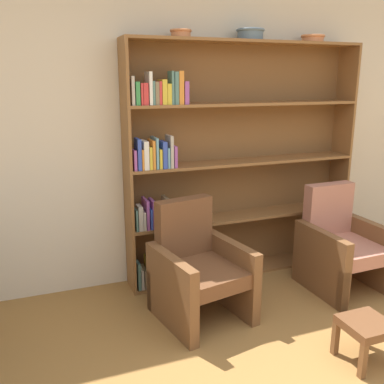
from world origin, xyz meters
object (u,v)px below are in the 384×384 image
bowl_slate (181,33)px  footstool (366,330)px  bowl_stoneware (250,34)px  armchair_cushioned (342,246)px  armchair_leather (198,269)px  bowl_cream (313,38)px  bookshelf (226,164)px

bowl_slate → footstool: bowl_slate is taller
bowl_stoneware → armchair_cushioned: 2.06m
armchair_leather → armchair_cushioned: bearing=169.2°
bowl_stoneware → footstool: bowl_stoneware is taller
bowl_stoneware → bowl_cream: bearing=0.0°
bookshelf → bowl_slate: bowl_slate is taller
bowl_stoneware → armchair_leather: bowl_stoneware is taller
bowl_slate → footstool: 2.64m
bowl_slate → armchair_cushioned: size_ratio=0.20×
armchair_cushioned → bookshelf: bearing=-38.3°
bowl_stoneware → bowl_cream: bowl_stoneware is taller
armchair_cushioned → armchair_leather: bearing=-1.7°
armchair_leather → armchair_cushioned: size_ratio=1.00×
bookshelf → armchair_leather: bookshelf is taller
bowl_cream → bowl_stoneware: bearing=180.0°
armchair_leather → bowl_stoneware: bearing=-150.5°
bowl_slate → bowl_cream: (1.29, 0.00, -0.00)m
bowl_stoneware → bowl_slate: bearing=180.0°
armchair_cushioned → footstool: armchair_cushioned is taller
bookshelf → armchair_leather: bearing=-129.3°
bowl_slate → footstool: (0.74, -1.58, -1.98)m
armchair_cushioned → footstool: 1.13m
bowl_stoneware → bowl_cream: (0.65, 0.00, -0.02)m
armchair_leather → footstool: armchair_leather is taller
armchair_cushioned → footstool: bearing=57.5°
bookshelf → armchair_cushioned: bearing=-36.6°
bookshelf → armchair_cushioned: 1.28m
bowl_slate → footstool: bearing=-64.9°
armchair_leather → armchair_cushioned: same height
bowl_stoneware → armchair_leather: size_ratio=0.27×
bookshelf → bowl_cream: 1.42m
bowl_slate → armchair_cushioned: bowl_slate is taller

